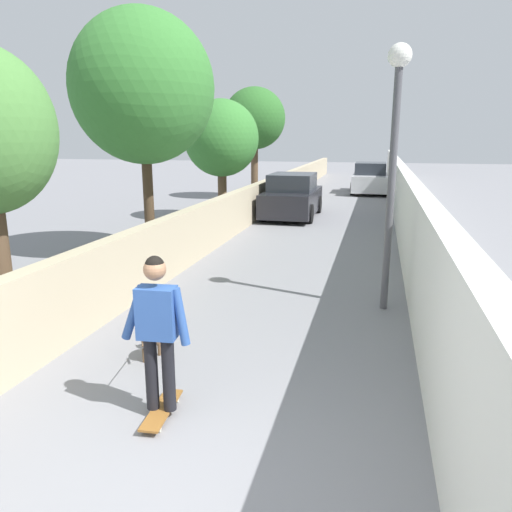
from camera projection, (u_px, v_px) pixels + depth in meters
ground_plane at (327, 219)px, 16.98m from camera, size 80.00×80.00×0.00m
wall_left at (244, 208)px, 15.52m from camera, size 48.00×0.30×1.22m
fence_right at (403, 202)px, 14.30m from camera, size 48.00×0.30×1.85m
tree_left_near at (254, 119)px, 21.74m from camera, size 2.75×2.75×4.96m
tree_left_mid at (221, 139)px, 16.20m from camera, size 2.48×2.48×4.03m
tree_left_far at (143, 88)px, 10.76m from camera, size 3.17×3.17×5.52m
lamp_post at (395, 133)px, 7.50m from camera, size 0.36×0.36×4.16m
skateboard at (162, 410)px, 5.01m from camera, size 0.81×0.27×0.08m
person_skateboarder at (157, 322)px, 4.78m from camera, size 0.25×0.71×1.62m
dog at (152, 338)px, 6.28m from camera, size 1.52×0.82×1.06m
car_near at (292, 197)px, 17.36m from camera, size 3.84×1.80×1.54m
car_far at (370, 179)px, 24.80m from camera, size 3.88×1.80×1.54m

